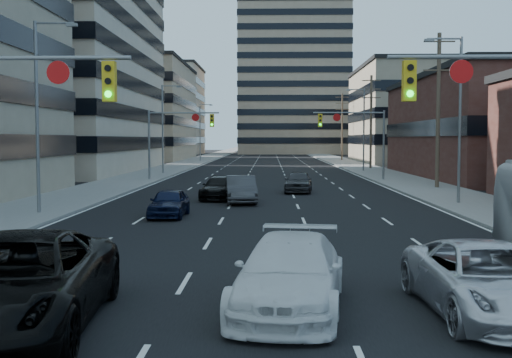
{
  "coord_description": "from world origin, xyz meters",
  "views": [
    {
      "loc": [
        0.3,
        -9.64,
        3.58
      ],
      "look_at": [
        -0.16,
        12.36,
        2.2
      ],
      "focal_mm": 45.0,
      "sensor_mm": 36.0,
      "label": 1
    }
  ],
  "objects_px": {
    "silver_suv": "(488,280)",
    "white_van": "(290,274)",
    "black_pickup": "(15,284)",
    "sedan_blue": "(169,203)"
  },
  "relations": [
    {
      "from": "silver_suv",
      "to": "white_van",
      "type": "bearing_deg",
      "value": 172.28
    },
    {
      "from": "white_van",
      "to": "silver_suv",
      "type": "bearing_deg",
      "value": 2.02
    },
    {
      "from": "white_van",
      "to": "silver_suv",
      "type": "height_order",
      "value": "white_van"
    },
    {
      "from": "black_pickup",
      "to": "sedan_blue",
      "type": "xyz_separation_m",
      "value": [
        0.12,
        17.47,
        -0.25
      ]
    },
    {
      "from": "black_pickup",
      "to": "silver_suv",
      "type": "xyz_separation_m",
      "value": [
        9.12,
        1.25,
        -0.17
      ]
    },
    {
      "from": "black_pickup",
      "to": "sedan_blue",
      "type": "height_order",
      "value": "black_pickup"
    },
    {
      "from": "black_pickup",
      "to": "silver_suv",
      "type": "height_order",
      "value": "black_pickup"
    },
    {
      "from": "silver_suv",
      "to": "black_pickup",
      "type": "bearing_deg",
      "value": -174.35
    },
    {
      "from": "white_van",
      "to": "silver_suv",
      "type": "distance_m",
      "value": 4.0
    },
    {
      "from": "black_pickup",
      "to": "sedan_blue",
      "type": "relative_size",
      "value": 1.69
    }
  ]
}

